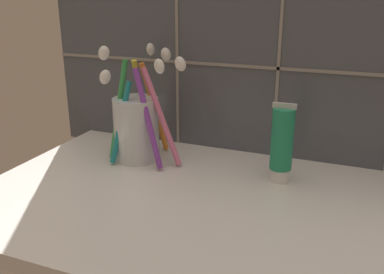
# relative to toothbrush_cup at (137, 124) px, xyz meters

# --- Properties ---
(sink_counter) EXTENTS (0.70, 0.40, 0.02)m
(sink_counter) POSITION_rel_toothbrush_cup_xyz_m (0.19, -0.10, -0.07)
(sink_counter) COLOR silver
(sink_counter) RESTS_ON ground
(tile_wall_backsplash) EXTENTS (0.80, 0.02, 0.45)m
(tile_wall_backsplash) POSITION_rel_toothbrush_cup_xyz_m (0.19, 0.10, 0.14)
(tile_wall_backsplash) COLOR #4C515B
(tile_wall_backsplash) RESTS_ON ground
(toothbrush_cup) EXTENTS (0.15, 0.14, 0.19)m
(toothbrush_cup) POSITION_rel_toothbrush_cup_xyz_m (0.00, 0.00, 0.00)
(toothbrush_cup) COLOR silver
(toothbrush_cup) RESTS_ON sink_counter
(toothpaste_tube) EXTENTS (0.03, 0.03, 0.12)m
(toothpaste_tube) POSITION_rel_toothbrush_cup_xyz_m (0.24, -0.00, -0.00)
(toothpaste_tube) COLOR white
(toothpaste_tube) RESTS_ON sink_counter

